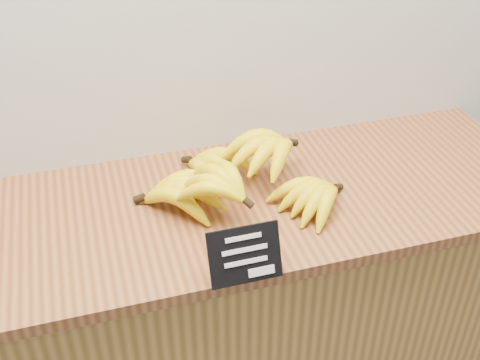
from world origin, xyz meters
The scene contains 4 objects.
counter centered at (0.12, 2.75, 0.45)m, with size 1.43×0.50×0.90m, color #A97C36.
counter_top centered at (0.12, 2.75, 0.92)m, with size 1.55×0.54×0.03m, color brown.
chalkboard_sign centered at (0.07, 2.50, 0.99)m, with size 0.15×0.01×0.12m, color black.
banana_pile centered at (0.14, 2.76, 0.98)m, with size 0.48×0.37×0.12m.
Camera 1 is at (-0.19, 1.65, 1.79)m, focal length 45.00 mm.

